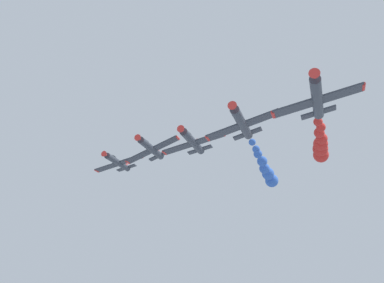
{
  "coord_description": "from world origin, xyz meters",
  "views": [
    {
      "loc": [
        -17.84,
        60.02,
        96.76
      ],
      "look_at": [
        0.0,
        0.0,
        118.15
      ],
      "focal_mm": 43.63,
      "sensor_mm": 36.0,
      "label": 1
    }
  ],
  "objects_px": {
    "airplane_left_inner": "(242,123)",
    "airplane_lead": "(317,97)",
    "airplane_right_outer": "(117,162)",
    "airplane_right_inner": "(192,141)",
    "airplane_left_outer": "(151,148)"
  },
  "relations": [
    {
      "from": "airplane_lead",
      "to": "airplane_right_inner",
      "type": "xyz_separation_m",
      "value": [
        17.92,
        -16.74,
        2.61
      ]
    },
    {
      "from": "airplane_left_outer",
      "to": "airplane_right_outer",
      "type": "relative_size",
      "value": 1.0
    },
    {
      "from": "airplane_left_inner",
      "to": "airplane_right_outer",
      "type": "distance_m",
      "value": 36.74
    },
    {
      "from": "airplane_left_outer",
      "to": "airplane_lead",
      "type": "bearing_deg",
      "value": 139.9
    },
    {
      "from": "airplane_left_inner",
      "to": "airplane_right_inner",
      "type": "distance_m",
      "value": 12.92
    },
    {
      "from": "airplane_lead",
      "to": "airplane_right_inner",
      "type": "distance_m",
      "value": 24.66
    },
    {
      "from": "airplane_lead",
      "to": "airplane_right_inner",
      "type": "height_order",
      "value": "airplane_right_inner"
    },
    {
      "from": "airplane_left_inner",
      "to": "airplane_right_inner",
      "type": "relative_size",
      "value": 1.0
    },
    {
      "from": "airplane_left_inner",
      "to": "airplane_left_outer",
      "type": "relative_size",
      "value": 1.0
    },
    {
      "from": "airplane_left_inner",
      "to": "airplane_right_outer",
      "type": "relative_size",
      "value": 1.0
    },
    {
      "from": "airplane_left_inner",
      "to": "airplane_lead",
      "type": "bearing_deg",
      "value": 140.18
    },
    {
      "from": "airplane_lead",
      "to": "airplane_right_outer",
      "type": "relative_size",
      "value": 1.0
    },
    {
      "from": "airplane_left_inner",
      "to": "airplane_left_outer",
      "type": "bearing_deg",
      "value": -40.25
    },
    {
      "from": "airplane_right_inner",
      "to": "airplane_right_outer",
      "type": "height_order",
      "value": "airplane_right_outer"
    },
    {
      "from": "airplane_right_inner",
      "to": "airplane_lead",
      "type": "bearing_deg",
      "value": 136.95
    }
  ]
}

